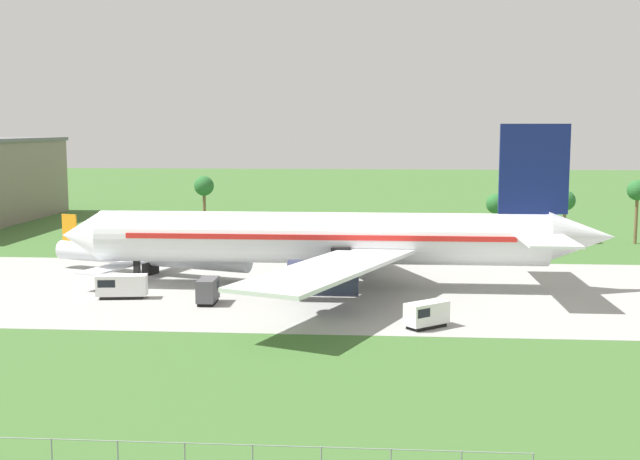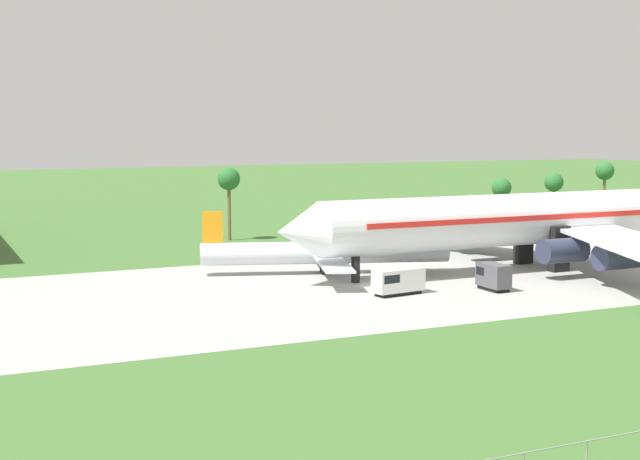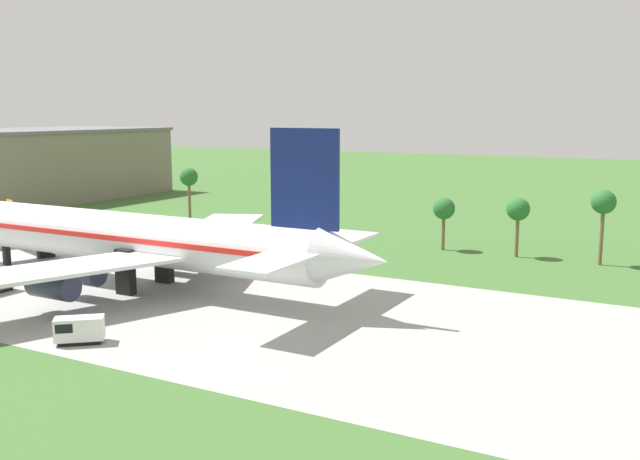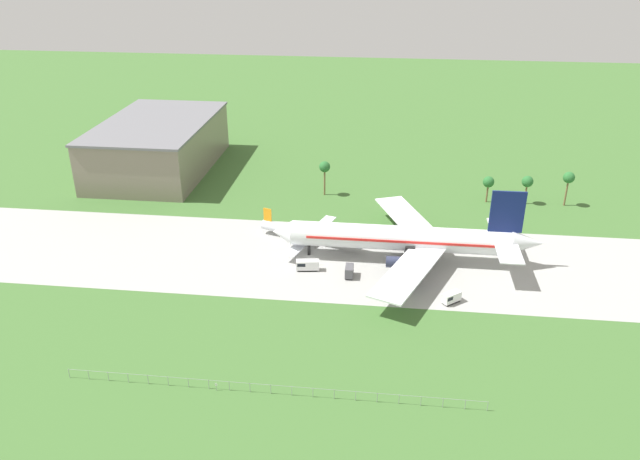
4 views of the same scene
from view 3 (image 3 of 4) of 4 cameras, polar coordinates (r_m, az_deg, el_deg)
jet_airliner at (r=94.61m, az=-14.34°, el=-0.73°), size 70.42×62.90×20.82m
regional_aircraft at (r=119.09m, az=-21.15°, el=-0.85°), size 30.05×27.31×7.88m
baggage_tug at (r=74.59m, az=-18.80°, el=-7.55°), size 4.89×4.54×2.66m
terminal_building at (r=200.30m, az=-21.34°, el=4.96°), size 36.72×61.20×18.12m
palm_tree_row at (r=119.53m, az=8.01°, el=2.47°), size 80.69×3.60×11.62m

